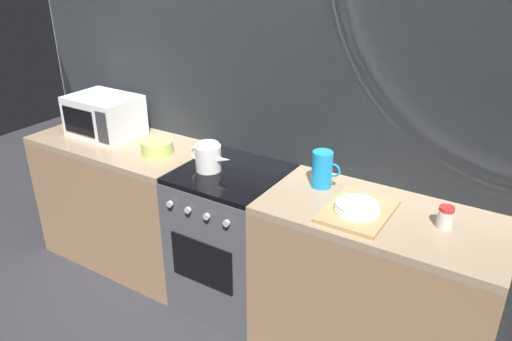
# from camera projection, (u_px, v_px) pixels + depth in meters

# --- Properties ---
(ground_plane) EXTENTS (8.00, 8.00, 0.00)m
(ground_plane) POSITION_uv_depth(u_px,v_px,m) (234.00, 296.00, 3.20)
(ground_plane) COLOR #2D2D33
(back_wall) EXTENTS (3.60, 0.05, 2.40)m
(back_wall) POSITION_uv_depth(u_px,v_px,m) (260.00, 107.00, 2.94)
(back_wall) COLOR gray
(back_wall) RESTS_ON ground_plane
(counter_left) EXTENTS (1.20, 0.60, 0.90)m
(counter_left) POSITION_uv_depth(u_px,v_px,m) (127.00, 201.00, 3.45)
(counter_left) COLOR #997251
(counter_left) RESTS_ON ground_plane
(stove_unit) EXTENTS (0.60, 0.63, 0.90)m
(stove_unit) POSITION_uv_depth(u_px,v_px,m) (232.00, 238.00, 3.01)
(stove_unit) COLOR #4C4C51
(stove_unit) RESTS_ON ground_plane
(counter_right) EXTENTS (1.20, 0.60, 0.90)m
(counter_right) POSITION_uv_depth(u_px,v_px,m) (373.00, 288.00, 2.58)
(counter_right) COLOR #997251
(counter_right) RESTS_ON ground_plane
(microwave) EXTENTS (0.46, 0.35, 0.27)m
(microwave) POSITION_uv_depth(u_px,v_px,m) (104.00, 116.00, 3.31)
(microwave) COLOR white
(microwave) RESTS_ON counter_left
(kettle) EXTENTS (0.28, 0.15, 0.17)m
(kettle) POSITION_uv_depth(u_px,v_px,m) (208.00, 157.00, 2.81)
(kettle) COLOR white
(kettle) RESTS_ON stove_unit
(mixing_bowl) EXTENTS (0.20, 0.20, 0.08)m
(mixing_bowl) POSITION_uv_depth(u_px,v_px,m) (157.00, 147.00, 3.06)
(mixing_bowl) COLOR #B7D166
(mixing_bowl) RESTS_ON counter_left
(pitcher) EXTENTS (0.16, 0.11, 0.20)m
(pitcher) POSITION_uv_depth(u_px,v_px,m) (322.00, 169.00, 2.62)
(pitcher) COLOR #198CD8
(pitcher) RESTS_ON counter_right
(dish_pile) EXTENTS (0.30, 0.40, 0.07)m
(dish_pile) POSITION_uv_depth(u_px,v_px,m) (358.00, 209.00, 2.38)
(dish_pile) COLOR tan
(dish_pile) RESTS_ON counter_right
(spice_jar) EXTENTS (0.08, 0.08, 0.10)m
(spice_jar) POSITION_uv_depth(u_px,v_px,m) (446.00, 217.00, 2.26)
(spice_jar) COLOR silver
(spice_jar) RESTS_ON counter_right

